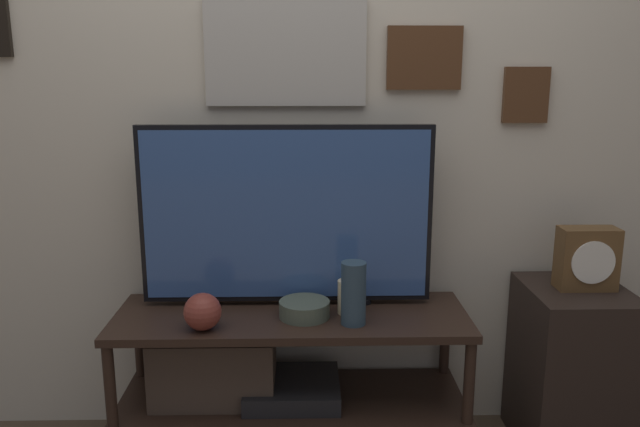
{
  "coord_description": "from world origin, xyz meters",
  "views": [
    {
      "loc": [
        0.06,
        -1.92,
        1.45
      ],
      "look_at": [
        0.11,
        0.26,
        0.96
      ],
      "focal_mm": 35.0,
      "sensor_mm": 36.0,
      "label": 1
    }
  ],
  "objects_px": {
    "vase_wide_bowl": "(304,309)",
    "television": "(286,215)",
    "vase_round_glass": "(203,312)",
    "candle_jar": "(349,297)",
    "vase_tall_ceramic": "(354,293)",
    "mantel_clock": "(587,259)"
  },
  "relations": [
    {
      "from": "vase_wide_bowl",
      "to": "television",
      "type": "bearing_deg",
      "value": 116.9
    },
    {
      "from": "vase_wide_bowl",
      "to": "vase_round_glass",
      "type": "xyz_separation_m",
      "value": [
        -0.35,
        -0.11,
        0.04
      ]
    },
    {
      "from": "candle_jar",
      "to": "vase_round_glass",
      "type": "bearing_deg",
      "value": -164.57
    },
    {
      "from": "vase_round_glass",
      "to": "candle_jar",
      "type": "xyz_separation_m",
      "value": [
        0.52,
        0.14,
        -0.0
      ]
    },
    {
      "from": "television",
      "to": "vase_tall_ceramic",
      "type": "distance_m",
      "value": 0.39
    },
    {
      "from": "vase_wide_bowl",
      "to": "mantel_clock",
      "type": "xyz_separation_m",
      "value": [
        1.05,
        0.05,
        0.17
      ]
    },
    {
      "from": "mantel_clock",
      "to": "vase_tall_ceramic",
      "type": "bearing_deg",
      "value": -172.63
    },
    {
      "from": "television",
      "to": "vase_tall_ceramic",
      "type": "height_order",
      "value": "television"
    },
    {
      "from": "television",
      "to": "vase_round_glass",
      "type": "height_order",
      "value": "television"
    },
    {
      "from": "vase_wide_bowl",
      "to": "mantel_clock",
      "type": "distance_m",
      "value": 1.07
    },
    {
      "from": "vase_round_glass",
      "to": "mantel_clock",
      "type": "bearing_deg",
      "value": 6.24
    },
    {
      "from": "vase_round_glass",
      "to": "vase_wide_bowl",
      "type": "bearing_deg",
      "value": 16.84
    },
    {
      "from": "vase_wide_bowl",
      "to": "mantel_clock",
      "type": "relative_size",
      "value": 0.79
    },
    {
      "from": "television",
      "to": "vase_wide_bowl",
      "type": "height_order",
      "value": "television"
    },
    {
      "from": "vase_wide_bowl",
      "to": "candle_jar",
      "type": "bearing_deg",
      "value": 12.35
    },
    {
      "from": "television",
      "to": "mantel_clock",
      "type": "distance_m",
      "value": 1.13
    },
    {
      "from": "vase_round_glass",
      "to": "candle_jar",
      "type": "distance_m",
      "value": 0.54
    },
    {
      "from": "candle_jar",
      "to": "mantel_clock",
      "type": "height_order",
      "value": "mantel_clock"
    },
    {
      "from": "television",
      "to": "vase_tall_ceramic",
      "type": "xyz_separation_m",
      "value": [
        0.24,
        -0.2,
        -0.24
      ]
    },
    {
      "from": "television",
      "to": "candle_jar",
      "type": "distance_m",
      "value": 0.39
    },
    {
      "from": "candle_jar",
      "to": "television",
      "type": "bearing_deg",
      "value": 157.73
    },
    {
      "from": "vase_tall_ceramic",
      "to": "candle_jar",
      "type": "bearing_deg",
      "value": 94.97
    }
  ]
}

